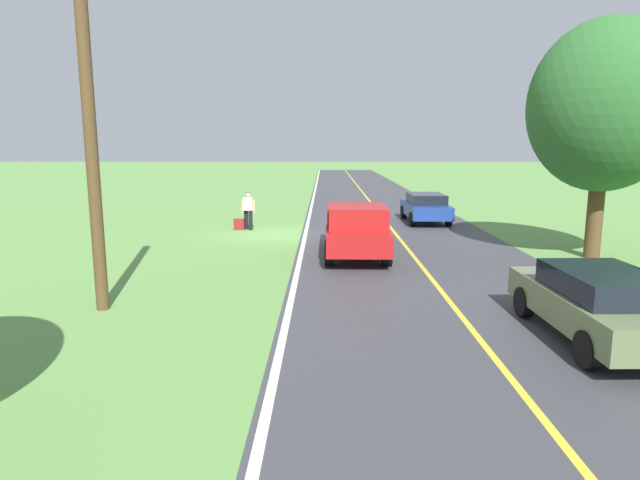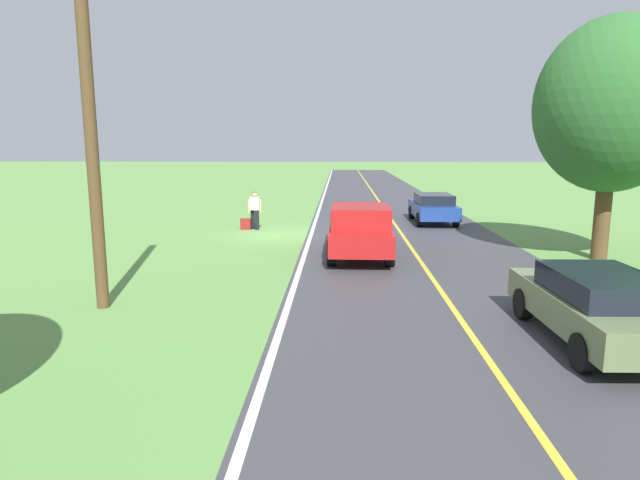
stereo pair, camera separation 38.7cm
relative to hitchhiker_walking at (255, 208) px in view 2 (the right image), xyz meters
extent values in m
plane|color=#609347|center=(-1.38, 1.39, -0.98)|extent=(200.00, 200.00, 0.00)
cube|color=#3D3D42|center=(-6.46, 1.39, -0.98)|extent=(8.08, 120.00, 0.00)
cube|color=silver|center=(-2.60, 1.39, -0.98)|extent=(0.16, 117.60, 0.00)
cube|color=gold|center=(-6.46, 1.39, -0.98)|extent=(0.14, 117.60, 0.00)
cylinder|color=black|center=(-0.12, 0.14, -0.54)|extent=(0.18, 0.18, 0.88)
cylinder|color=black|center=(0.11, -0.08, -0.54)|extent=(0.18, 0.18, 0.88)
cube|color=white|center=(0.00, 0.03, 0.19)|extent=(0.41, 0.28, 0.58)
sphere|color=tan|center=(0.00, 0.03, 0.59)|extent=(0.23, 0.23, 0.23)
sphere|color=#4C564C|center=(0.00, 0.03, 0.67)|extent=(0.20, 0.20, 0.20)
cube|color=navy|center=(0.01, -0.17, 0.22)|extent=(0.33, 0.22, 0.44)
cylinder|color=tan|center=(-0.26, 0.04, 0.08)|extent=(0.10, 0.10, 0.58)
cylinder|color=tan|center=(0.26, 0.06, 0.08)|extent=(0.10, 0.10, 0.58)
cube|color=maroon|center=(0.42, 0.10, -0.73)|extent=(0.47, 0.22, 0.50)
cube|color=#B21919|center=(-4.51, 5.51, -0.23)|extent=(2.09, 5.43, 0.70)
cube|color=#B21919|center=(-4.49, 6.70, 0.48)|extent=(1.87, 2.19, 0.72)
cube|color=black|center=(-4.49, 6.70, 0.55)|extent=(1.70, 1.32, 0.43)
cube|color=#B21919|center=(-5.46, 4.45, 0.34)|extent=(0.15, 3.03, 0.45)
cube|color=#B21919|center=(-3.58, 4.42, 0.34)|extent=(0.15, 3.03, 0.45)
cube|color=#B21919|center=(-4.55, 2.92, 0.34)|extent=(1.84, 0.13, 0.45)
cylinder|color=black|center=(-5.38, 7.28, -0.58)|extent=(0.31, 0.80, 0.80)
cylinder|color=black|center=(-3.58, 7.25, -0.58)|extent=(0.31, 0.80, 0.80)
cylinder|color=black|center=(-5.43, 3.98, -0.58)|extent=(0.31, 0.80, 0.80)
cylinder|color=black|center=(-3.63, 3.95, -0.58)|extent=(0.31, 0.80, 0.80)
cylinder|color=brown|center=(-12.45, 5.94, 0.50)|extent=(0.52, 0.52, 2.95)
ellipsoid|color=#2D662D|center=(-12.45, 5.94, 4.01)|extent=(4.80, 4.80, 5.52)
cube|color=#66754C|center=(-8.72, 13.69, -0.34)|extent=(1.95, 4.44, 0.62)
cube|color=black|center=(-8.72, 13.89, 0.20)|extent=(1.68, 2.41, 0.46)
cylinder|color=black|center=(-7.84, 12.31, -0.65)|extent=(0.25, 0.67, 0.66)
cylinder|color=black|center=(-9.53, 12.27, -0.65)|extent=(0.25, 0.67, 0.66)
cylinder|color=black|center=(-7.90, 15.11, -0.65)|extent=(0.25, 0.67, 0.66)
cube|color=navy|center=(-8.37, -2.51, -0.34)|extent=(1.86, 4.40, 0.62)
cube|color=black|center=(-8.37, -2.31, 0.20)|extent=(1.63, 2.38, 0.46)
cylinder|color=black|center=(-7.52, -3.91, -0.65)|extent=(0.24, 0.66, 0.66)
cylinder|color=black|center=(-9.21, -3.91, -0.65)|extent=(0.24, 0.66, 0.66)
cylinder|color=black|center=(-7.53, -1.11, -0.65)|extent=(0.24, 0.66, 0.66)
cylinder|color=black|center=(-9.22, -1.11, -0.65)|extent=(0.24, 0.66, 0.66)
cylinder|color=brown|center=(1.71, 11.87, 2.91)|extent=(0.28, 0.28, 7.79)
camera|label=1|loc=(-3.43, 23.75, 2.77)|focal=30.06mm
camera|label=2|loc=(-3.82, 23.74, 2.77)|focal=30.06mm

